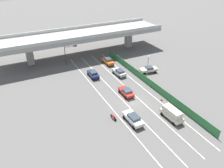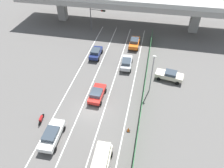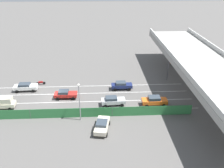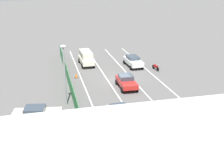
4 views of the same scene
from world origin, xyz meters
name	(u,v)px [view 3 (image 3 of 4)]	position (x,y,z in m)	size (l,w,h in m)	color
ground_plane	(53,98)	(0.00, 0.00, 0.00)	(300.00, 300.00, 0.00)	#565451
lane_line_left_edge	(77,86)	(-4.99, 4.21, 0.00)	(0.14, 44.43, 0.01)	silver
lane_line_mid_left	(76,94)	(-1.66, 4.21, 0.00)	(0.14, 44.43, 0.01)	silver
lane_line_mid_right	(75,102)	(1.66, 4.21, 0.00)	(0.14, 44.43, 0.01)	silver
lane_line_right_edge	(73,111)	(4.99, 4.21, 0.00)	(0.14, 44.43, 0.01)	silver
elevated_overpass	(204,66)	(0.00, 28.43, 6.00)	(49.50, 11.02, 7.60)	gray
green_fence	(72,113)	(6.87, 4.21, 0.87)	(0.10, 40.53, 1.74)	#2D753D
car_sedan_silver	(113,100)	(3.10, 11.27, 0.91)	(2.15, 4.39, 1.62)	#B7BABC
car_van_cream	(1,102)	(3.38, -8.37, 1.25)	(2.09, 4.73, 2.21)	beige
car_sedan_red	(65,94)	(0.03, 2.37, 0.88)	(2.11, 4.29, 1.58)	red
car_sedan_navy	(122,85)	(-3.17, 13.40, 0.91)	(1.95, 4.25, 1.62)	navy
car_hatchback_white	(25,87)	(-3.48, -6.03, 0.91)	(2.16, 4.70, 1.60)	silver
car_taxi_orange	(154,100)	(3.56, 18.76, 0.95)	(2.03, 4.53, 1.74)	orange
motorcycle	(41,83)	(-6.20, -3.59, 0.46)	(0.60, 1.95, 0.93)	black
parked_sedan_cream	(102,125)	(10.65, 9.20, 0.90)	(4.73, 2.64, 1.61)	beige
traffic_light	(169,66)	(-5.86, 23.70, 3.82)	(3.55, 0.68, 5.37)	#47474C
street_lamp	(79,98)	(7.66, 5.74, 4.01)	(0.60, 0.36, 6.53)	gray
traffic_cone	(31,113)	(5.60, -2.80, 0.33)	(0.47, 0.47, 0.70)	orange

